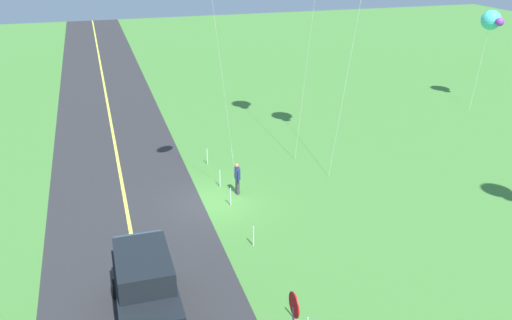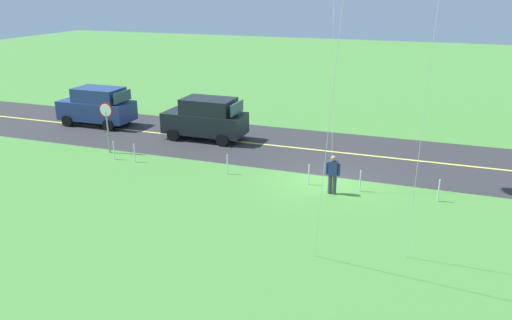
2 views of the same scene
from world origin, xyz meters
name	(u,v)px [view 2 (image 2 of 2)]	position (x,y,z in m)	size (l,w,h in m)	color
ground_plane	(325,181)	(0.00, 0.00, -0.05)	(120.00, 120.00, 0.10)	#478438
asphalt_road	(343,153)	(0.00, -4.00, 0.00)	(120.00, 7.00, 0.00)	#2D2D30
road_centre_stripe	(343,153)	(0.00, -4.00, 0.01)	(120.00, 0.16, 0.00)	#E5E04C
car_suv_foreground	(206,118)	(7.42, -3.92, 1.15)	(4.40, 2.12, 2.24)	black
car_parked_east_near	(97,106)	(14.72, -4.41, 1.15)	(4.40, 2.12, 2.24)	navy
stop_sign	(107,118)	(10.93, -0.10, 1.80)	(0.76, 0.08, 2.56)	gray
person_adult_near	(333,173)	(-0.55, 1.33, 0.86)	(0.58, 0.22, 1.60)	#3F3F47
fence_post_0	(439,190)	(-4.56, 0.70, 0.45)	(0.05, 0.05, 0.90)	silver
fence_post_1	(360,181)	(-1.56, 0.70, 0.45)	(0.05, 0.05, 0.90)	silver
fence_post_2	(309,174)	(0.56, 0.70, 0.45)	(0.05, 0.05, 0.90)	silver
fence_post_3	(227,164)	(4.24, 0.70, 0.45)	(0.05, 0.05, 0.90)	silver
fence_post_4	(134,153)	(8.98, 0.70, 0.45)	(0.05, 0.05, 0.90)	silver
fence_post_5	(114,150)	(10.11, 0.70, 0.45)	(0.05, 0.05, 0.90)	silver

